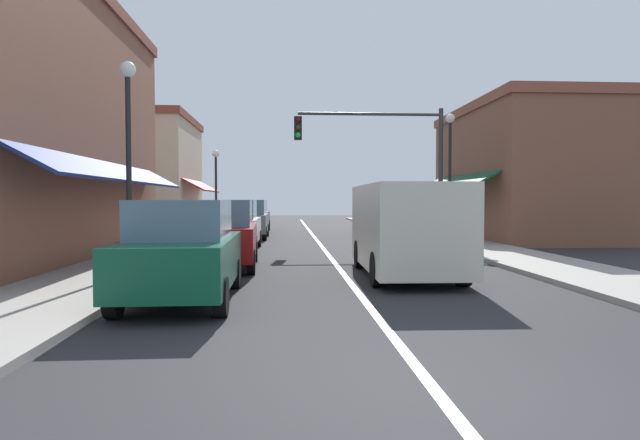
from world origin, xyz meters
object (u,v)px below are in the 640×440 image
at_px(parked_car_second_left, 222,234).
at_px(parked_car_third_left, 234,225).
at_px(parked_car_far_left, 248,219).
at_px(street_lamp_right_mid, 450,158).
at_px(traffic_signal_mast_arm, 388,150).
at_px(van_in_lane, 405,227).
at_px(street_lamp_left_near, 128,133).
at_px(street_lamp_left_far, 216,177).
at_px(parked_car_distant_left, 253,216).
at_px(parked_car_nearest_left, 183,251).

distance_m(parked_car_second_left, parked_car_third_left, 5.05).
distance_m(parked_car_far_left, street_lamp_right_mid, 9.50).
distance_m(parked_car_far_left, traffic_signal_mast_arm, 7.42).
relative_size(van_in_lane, street_lamp_left_near, 1.08).
relative_size(parked_car_second_left, traffic_signal_mast_arm, 0.70).
bearing_deg(street_lamp_right_mid, street_lamp_left_near, -139.88).
bearing_deg(parked_car_second_left, parked_car_far_left, 88.49).
bearing_deg(street_lamp_left_far, parked_car_third_left, -79.18).
xyz_separation_m(parked_car_distant_left, street_lamp_left_far, (-1.74, -2.02, 2.06)).
relative_size(parked_car_third_left, street_lamp_left_far, 0.96).
bearing_deg(parked_car_third_left, van_in_lane, -55.68).
distance_m(street_lamp_left_near, street_lamp_left_far, 15.81).
xyz_separation_m(street_lamp_left_near, street_lamp_right_mid, (9.81, 8.27, 0.13)).
relative_size(parked_car_third_left, van_in_lane, 0.79).
relative_size(parked_car_second_left, street_lamp_left_far, 0.97).
bearing_deg(street_lamp_left_far, street_lamp_left_near, -89.88).
bearing_deg(parked_car_far_left, traffic_signal_mast_arm, -32.83).
height_order(street_lamp_left_near, street_lamp_right_mid, street_lamp_right_mid).
xyz_separation_m(parked_car_third_left, street_lamp_left_near, (-1.68, -6.85, 2.38)).
xyz_separation_m(parked_car_distant_left, street_lamp_right_mid, (8.11, -9.56, 2.51)).
bearing_deg(street_lamp_left_far, parked_car_far_left, -59.34).
bearing_deg(van_in_lane, parked_car_nearest_left, -145.99).
bearing_deg(parked_car_distant_left, parked_car_third_left, -89.37).
bearing_deg(traffic_signal_mast_arm, street_lamp_left_far, 137.96).
height_order(van_in_lane, street_lamp_right_mid, street_lamp_right_mid).
distance_m(parked_car_third_left, traffic_signal_mast_arm, 6.87).
bearing_deg(parked_car_far_left, street_lamp_left_near, -97.87).
xyz_separation_m(parked_car_nearest_left, parked_car_third_left, (-0.03, 9.76, 0.00)).
relative_size(parked_car_third_left, street_lamp_right_mid, 0.81).
relative_size(parked_car_far_left, street_lamp_right_mid, 0.81).
distance_m(parked_car_nearest_left, parked_car_distant_left, 20.73).
xyz_separation_m(parked_car_third_left, parked_car_far_left, (0.13, 5.86, 0.00)).
xyz_separation_m(parked_car_third_left, street_lamp_left_far, (-1.71, 8.96, 2.06)).
distance_m(parked_car_distant_left, street_lamp_left_near, 18.06).
bearing_deg(parked_car_distant_left, street_lamp_left_far, -129.96).
xyz_separation_m(parked_car_second_left, parked_car_third_left, (-0.17, 5.04, 0.00)).
bearing_deg(street_lamp_left_far, parked_car_nearest_left, -84.68).
distance_m(parked_car_nearest_left, street_lamp_left_far, 18.91).
bearing_deg(parked_car_distant_left, street_lamp_left_near, -94.69).
distance_m(parked_car_third_left, street_lamp_left_far, 9.35).
bearing_deg(parked_car_third_left, street_lamp_left_near, -103.41).
xyz_separation_m(parked_car_distant_left, van_in_lane, (4.56, -17.79, 0.27)).
height_order(traffic_signal_mast_arm, street_lamp_left_far, traffic_signal_mast_arm).
relative_size(parked_car_nearest_left, street_lamp_left_near, 0.85).
relative_size(van_in_lane, street_lamp_right_mid, 1.03).
height_order(street_lamp_left_near, street_lamp_left_far, street_lamp_left_near).
height_order(parked_car_nearest_left, parked_car_far_left, same).
relative_size(street_lamp_left_near, street_lamp_right_mid, 0.96).
bearing_deg(parked_car_nearest_left, street_lamp_left_far, 94.68).
distance_m(van_in_lane, traffic_signal_mast_arm, 9.40).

